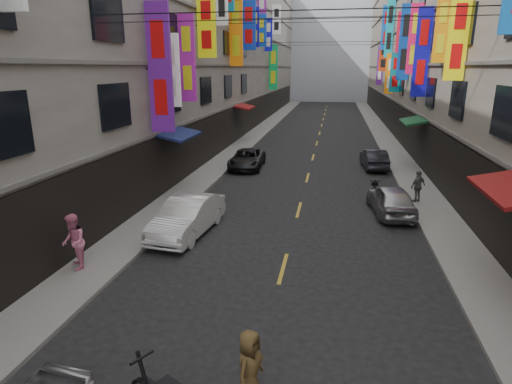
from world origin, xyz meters
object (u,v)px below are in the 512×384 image
at_px(car_right_mid, 391,200).
at_px(pedestrian_crossing, 249,368).
at_px(pedestrian_lfar, 73,242).
at_px(pedestrian_rfar, 418,186).
at_px(car_left_far, 247,159).
at_px(car_right_far, 374,159).
at_px(scooter_far_right, 374,190).
at_px(car_left_mid, 187,216).

bearing_deg(car_right_mid, pedestrian_crossing, 64.61).
xyz_separation_m(pedestrian_lfar, pedestrian_rfar, (11.81, 9.26, -0.13)).
bearing_deg(car_left_far, car_right_mid, -45.79).
relative_size(car_right_far, pedestrian_crossing, 2.43).
relative_size(scooter_far_right, car_right_mid, 0.47).
xyz_separation_m(car_right_far, pedestrian_crossing, (-3.95, -20.97, 0.15)).
bearing_deg(pedestrian_rfar, pedestrian_crossing, 29.13).
bearing_deg(car_right_mid, pedestrian_rfar, -136.65).
bearing_deg(scooter_far_right, pedestrian_rfar, 166.62).
bearing_deg(pedestrian_rfar, scooter_far_right, -57.39).
relative_size(car_right_far, pedestrian_lfar, 2.11).
distance_m(car_left_mid, car_left_far, 11.53).
bearing_deg(pedestrian_crossing, scooter_far_right, 2.16).
height_order(car_right_far, pedestrian_rfar, pedestrian_rfar).
relative_size(pedestrian_rfar, pedestrian_crossing, 0.98).
bearing_deg(car_right_far, pedestrian_rfar, 96.08).
bearing_deg(pedestrian_rfar, car_right_mid, 10.99).
bearing_deg(car_right_mid, car_left_mid, 18.61).
distance_m(car_left_far, car_right_far, 8.11).
bearing_deg(car_left_mid, pedestrian_lfar, -117.31).
bearing_deg(car_left_far, pedestrian_lfar, -100.94).
distance_m(pedestrian_lfar, pedestrian_rfar, 15.00).
bearing_deg(pedestrian_lfar, car_right_far, 112.70).
relative_size(car_left_far, pedestrian_crossing, 2.75).
bearing_deg(scooter_far_right, car_right_mid, 106.74).
height_order(car_left_mid, car_right_far, car_left_mid).
bearing_deg(car_right_mid, car_right_far, -97.11).
xyz_separation_m(car_left_mid, pedestrian_crossing, (4.05, -8.11, 0.05)).
bearing_deg(pedestrian_rfar, car_left_mid, -8.92).
xyz_separation_m(car_left_far, pedestrian_crossing, (4.05, -19.64, 0.18)).
xyz_separation_m(car_left_mid, pedestrian_rfar, (9.40, 5.55, 0.16)).
relative_size(car_left_mid, pedestrian_rfar, 2.88).
height_order(car_right_mid, pedestrian_crossing, pedestrian_crossing).
bearing_deg(pedestrian_lfar, car_left_mid, 111.85).
height_order(car_right_mid, pedestrian_rfar, pedestrian_rfar).
bearing_deg(car_left_mid, pedestrian_crossing, -57.80).
xyz_separation_m(scooter_far_right, car_left_far, (-7.50, 5.37, 0.15)).
bearing_deg(car_right_far, pedestrian_crossing, 74.57).
relative_size(car_right_mid, car_right_far, 1.03).
distance_m(car_right_mid, pedestrian_lfar, 12.87).
bearing_deg(pedestrian_crossing, pedestrian_lfar, 71.44).
bearing_deg(scooter_far_right, car_right_far, -89.75).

